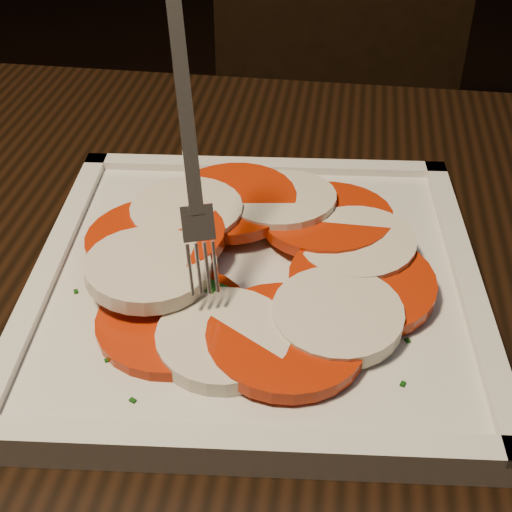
{
  "coord_description": "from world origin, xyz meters",
  "views": [
    {
      "loc": [
        -0.14,
        -0.56,
        1.05
      ],
      "look_at": [
        -0.21,
        -0.22,
        0.78
      ],
      "focal_mm": 50.0,
      "sensor_mm": 36.0,
      "label": 1
    }
  ],
  "objects_px": {
    "table": "(179,459)",
    "plate": "(256,284)",
    "fork": "(187,138)",
    "chair": "(339,108)"
  },
  "relations": [
    {
      "from": "table",
      "to": "fork",
      "type": "distance_m",
      "value": 0.22
    },
    {
      "from": "table",
      "to": "fork",
      "type": "relative_size",
      "value": 8.52
    },
    {
      "from": "table",
      "to": "plate",
      "type": "distance_m",
      "value": 0.13
    },
    {
      "from": "chair",
      "to": "plate",
      "type": "relative_size",
      "value": 3.32
    },
    {
      "from": "table",
      "to": "chair",
      "type": "distance_m",
      "value": 0.81
    },
    {
      "from": "chair",
      "to": "fork",
      "type": "xyz_separation_m",
      "value": [
        -0.03,
        -0.74,
        0.33
      ]
    },
    {
      "from": "table",
      "to": "plate",
      "type": "height_order",
      "value": "plate"
    },
    {
      "from": "table",
      "to": "chair",
      "type": "xyz_separation_m",
      "value": [
        0.03,
        0.8,
        -0.12
      ]
    },
    {
      "from": "chair",
      "to": "table",
      "type": "bearing_deg",
      "value": -100.54
    },
    {
      "from": "fork",
      "to": "table",
      "type": "bearing_deg",
      "value": -114.34
    }
  ]
}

